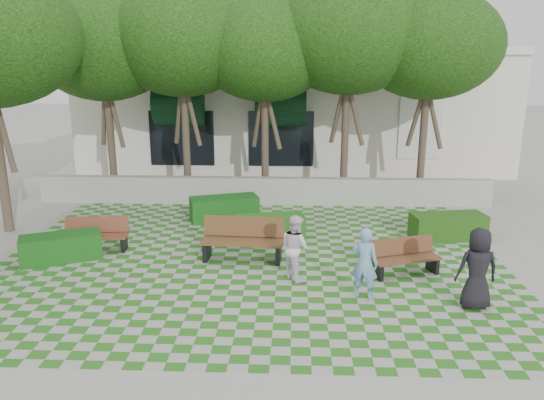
{
  "coord_description": "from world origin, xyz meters",
  "views": [
    {
      "loc": [
        1.01,
        -10.92,
        4.75
      ],
      "look_at": [
        0.5,
        1.5,
        1.4
      ],
      "focal_mm": 35.0,
      "sensor_mm": 36.0,
      "label": 1
    }
  ],
  "objects_px": {
    "hedge_east": "(448,226)",
    "hedge_midright": "(269,228)",
    "person_white": "(295,247)",
    "hedge_midleft": "(224,208)",
    "bench_mid": "(243,240)",
    "bench_east": "(405,258)",
    "hedge_west": "(61,247)",
    "bench_west": "(96,235)",
    "person_blue": "(365,263)",
    "person_dark": "(477,269)"
  },
  "relations": [
    {
      "from": "person_blue",
      "to": "bench_west",
      "type": "bearing_deg",
      "value": 2.8
    },
    {
      "from": "bench_west",
      "to": "person_blue",
      "type": "height_order",
      "value": "person_blue"
    },
    {
      "from": "hedge_east",
      "to": "hedge_midleft",
      "type": "height_order",
      "value": "hedge_midleft"
    },
    {
      "from": "bench_mid",
      "to": "bench_west",
      "type": "relative_size",
      "value": 1.22
    },
    {
      "from": "bench_east",
      "to": "hedge_midleft",
      "type": "bearing_deg",
      "value": 120.38
    },
    {
      "from": "hedge_west",
      "to": "hedge_midleft",
      "type": "bearing_deg",
      "value": 44.66
    },
    {
      "from": "bench_east",
      "to": "hedge_midright",
      "type": "height_order",
      "value": "bench_east"
    },
    {
      "from": "hedge_midright",
      "to": "person_blue",
      "type": "relative_size",
      "value": 1.24
    },
    {
      "from": "hedge_east",
      "to": "person_dark",
      "type": "xyz_separation_m",
      "value": [
        -0.61,
        -4.12,
        0.47
      ]
    },
    {
      "from": "bench_mid",
      "to": "person_dark",
      "type": "xyz_separation_m",
      "value": [
        4.77,
        -2.35,
        0.32
      ]
    },
    {
      "from": "bench_east",
      "to": "hedge_midleft",
      "type": "xyz_separation_m",
      "value": [
        -4.6,
        4.0,
        -0.04
      ]
    },
    {
      "from": "bench_mid",
      "to": "hedge_midleft",
      "type": "bearing_deg",
      "value": 108.65
    },
    {
      "from": "bench_mid",
      "to": "hedge_midright",
      "type": "distance_m",
      "value": 1.63
    },
    {
      "from": "hedge_west",
      "to": "person_white",
      "type": "bearing_deg",
      "value": -8.89
    },
    {
      "from": "bench_east",
      "to": "person_dark",
      "type": "distance_m",
      "value": 1.97
    },
    {
      "from": "hedge_east",
      "to": "hedge_midright",
      "type": "bearing_deg",
      "value": -177.04
    },
    {
      "from": "person_white",
      "to": "hedge_midleft",
      "type": "bearing_deg",
      "value": -9.86
    },
    {
      "from": "bench_west",
      "to": "person_blue",
      "type": "xyz_separation_m",
      "value": [
        6.44,
        -2.5,
        0.35
      ]
    },
    {
      "from": "hedge_midleft",
      "to": "person_dark",
      "type": "bearing_deg",
      "value": -44.82
    },
    {
      "from": "hedge_midright",
      "to": "bench_mid",
      "type": "bearing_deg",
      "value": -110.41
    },
    {
      "from": "hedge_midleft",
      "to": "person_white",
      "type": "relative_size",
      "value": 1.37
    },
    {
      "from": "person_blue",
      "to": "person_white",
      "type": "height_order",
      "value": "person_blue"
    },
    {
      "from": "person_dark",
      "to": "person_white",
      "type": "relative_size",
      "value": 1.11
    },
    {
      "from": "bench_west",
      "to": "person_blue",
      "type": "relative_size",
      "value": 1.09
    },
    {
      "from": "hedge_east",
      "to": "person_blue",
      "type": "distance_m",
      "value": 4.67
    },
    {
      "from": "bench_east",
      "to": "person_white",
      "type": "bearing_deg",
      "value": 169.62
    },
    {
      "from": "bench_east",
      "to": "hedge_east",
      "type": "distance_m",
      "value": 3.0
    },
    {
      "from": "hedge_midright",
      "to": "hedge_west",
      "type": "bearing_deg",
      "value": -160.74
    },
    {
      "from": "hedge_east",
      "to": "hedge_midright",
      "type": "relative_size",
      "value": 1.05
    },
    {
      "from": "bench_mid",
      "to": "person_blue",
      "type": "bearing_deg",
      "value": -33.46
    },
    {
      "from": "bench_east",
      "to": "hedge_east",
      "type": "bearing_deg",
      "value": 37.9
    },
    {
      "from": "bench_east",
      "to": "bench_west",
      "type": "relative_size",
      "value": 1.01
    },
    {
      "from": "hedge_midright",
      "to": "hedge_midleft",
      "type": "xyz_separation_m",
      "value": [
        -1.44,
        1.74,
        0.03
      ]
    },
    {
      "from": "hedge_west",
      "to": "person_blue",
      "type": "height_order",
      "value": "person_blue"
    },
    {
      "from": "hedge_east",
      "to": "person_white",
      "type": "xyz_separation_m",
      "value": [
        -4.12,
        -2.86,
        0.39
      ]
    },
    {
      "from": "bench_east",
      "to": "bench_west",
      "type": "height_order",
      "value": "bench_west"
    },
    {
      "from": "hedge_midleft",
      "to": "hedge_west",
      "type": "distance_m",
      "value": 4.94
    },
    {
      "from": "hedge_east",
      "to": "hedge_midright",
      "type": "distance_m",
      "value": 4.82
    },
    {
      "from": "bench_mid",
      "to": "hedge_east",
      "type": "xyz_separation_m",
      "value": [
        5.38,
        1.77,
        -0.15
      ]
    },
    {
      "from": "bench_east",
      "to": "hedge_west",
      "type": "distance_m",
      "value": 8.13
    },
    {
      "from": "bench_mid",
      "to": "hedge_midright",
      "type": "height_order",
      "value": "bench_mid"
    },
    {
      "from": "bench_west",
      "to": "hedge_midleft",
      "type": "distance_m",
      "value": 4.02
    },
    {
      "from": "person_white",
      "to": "person_blue",
      "type": "bearing_deg",
      "value": -159.17
    },
    {
      "from": "bench_east",
      "to": "hedge_midleft",
      "type": "distance_m",
      "value": 6.09
    },
    {
      "from": "hedge_west",
      "to": "person_white",
      "type": "relative_size",
      "value": 1.25
    },
    {
      "from": "hedge_east",
      "to": "hedge_midright",
      "type": "height_order",
      "value": "hedge_east"
    },
    {
      "from": "bench_west",
      "to": "hedge_west",
      "type": "height_order",
      "value": "bench_west"
    },
    {
      "from": "bench_mid",
      "to": "hedge_west",
      "type": "height_order",
      "value": "bench_mid"
    },
    {
      "from": "hedge_east",
      "to": "person_dark",
      "type": "height_order",
      "value": "person_dark"
    },
    {
      "from": "bench_east",
      "to": "person_dark",
      "type": "height_order",
      "value": "person_dark"
    }
  ]
}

